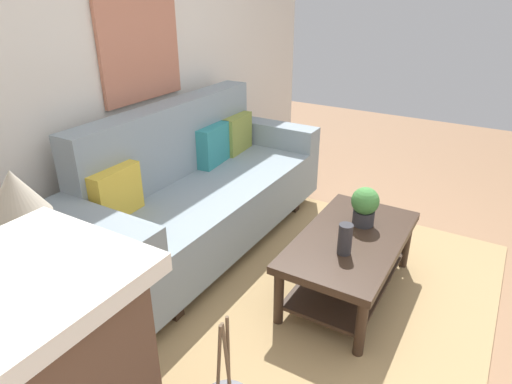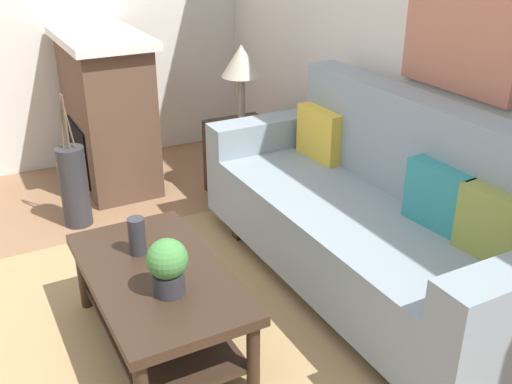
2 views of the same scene
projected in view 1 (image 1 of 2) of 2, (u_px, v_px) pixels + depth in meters
ground_plane at (400, 314)px, 2.77m from camera, size 9.16×9.16×0.00m
wall_back at (128, 63)px, 3.16m from camera, size 5.16×0.10×2.70m
area_rug at (326, 288)px, 2.99m from camera, size 2.38×2.04×0.01m
couch at (201, 192)px, 3.37m from camera, size 2.24×0.84×1.08m
throw_pillow_mustard at (116, 193)px, 2.78m from camera, size 0.37×0.14×0.32m
throw_pillow_teal at (213, 145)px, 3.59m from camera, size 0.37×0.15×0.32m
throw_pillow_olive at (237, 134)px, 3.86m from camera, size 0.37×0.15×0.32m
coffee_table at (350, 252)px, 2.82m from camera, size 1.10×0.60×0.43m
tabletop_vase at (345, 239)px, 2.57m from camera, size 0.08×0.08×0.19m
potted_plant_tabletop at (365, 205)px, 2.86m from camera, size 0.18×0.18×0.26m
side_table at (48, 321)px, 2.30m from camera, size 0.44×0.44×0.56m
table_lamp at (16, 198)px, 1.99m from camera, size 0.28×0.28×0.57m
floor_vase_branch_a at (228, 359)px, 1.48m from camera, size 0.01×0.01×0.36m
floor_vase_branch_b at (219, 363)px, 1.46m from camera, size 0.03×0.05×0.36m
floor_vase_branch_c at (228, 367)px, 1.45m from camera, size 0.01×0.04×0.36m
framed_painting at (141, 49)px, 3.15m from camera, size 0.76×0.03×0.72m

